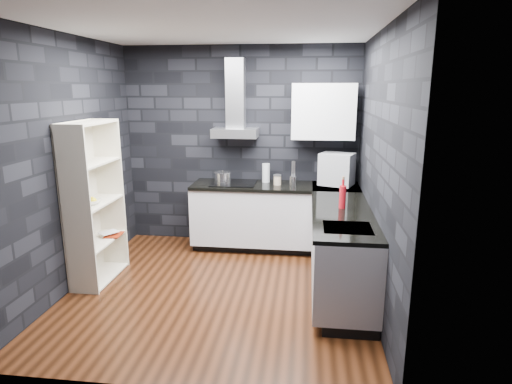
% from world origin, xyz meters
% --- Properties ---
extents(ground, '(3.20, 3.20, 0.00)m').
position_xyz_m(ground, '(0.00, 0.00, 0.00)').
color(ground, '#411F0E').
extents(ceiling, '(3.20, 3.20, 0.00)m').
position_xyz_m(ceiling, '(0.00, 0.00, 2.70)').
color(ceiling, white).
extents(wall_back, '(3.20, 0.05, 2.70)m').
position_xyz_m(wall_back, '(0.00, 1.62, 1.35)').
color(wall_back, black).
rests_on(wall_back, ground).
extents(wall_front, '(3.20, 0.05, 2.70)m').
position_xyz_m(wall_front, '(0.00, -1.62, 1.35)').
color(wall_front, black).
rests_on(wall_front, ground).
extents(wall_left, '(0.05, 3.20, 2.70)m').
position_xyz_m(wall_left, '(-1.62, 0.00, 1.35)').
color(wall_left, black).
rests_on(wall_left, ground).
extents(wall_right, '(0.05, 3.20, 2.70)m').
position_xyz_m(wall_right, '(1.62, 0.00, 1.35)').
color(wall_right, black).
rests_on(wall_right, ground).
extents(toekick_back, '(2.18, 0.50, 0.10)m').
position_xyz_m(toekick_back, '(0.50, 1.34, 0.05)').
color(toekick_back, black).
rests_on(toekick_back, ground).
extents(toekick_right, '(0.50, 1.78, 0.10)m').
position_xyz_m(toekick_right, '(1.34, 0.10, 0.05)').
color(toekick_right, black).
rests_on(toekick_right, ground).
extents(counter_back_cab, '(2.20, 0.60, 0.76)m').
position_xyz_m(counter_back_cab, '(0.50, 1.30, 0.48)').
color(counter_back_cab, silver).
rests_on(counter_back_cab, ground).
extents(counter_right_cab, '(0.60, 1.80, 0.76)m').
position_xyz_m(counter_right_cab, '(1.30, 0.10, 0.48)').
color(counter_right_cab, silver).
rests_on(counter_right_cab, ground).
extents(counter_back_top, '(2.20, 0.62, 0.04)m').
position_xyz_m(counter_back_top, '(0.50, 1.29, 0.88)').
color(counter_back_top, black).
rests_on(counter_back_top, counter_back_cab).
extents(counter_right_top, '(0.62, 1.80, 0.04)m').
position_xyz_m(counter_right_top, '(1.29, 0.10, 0.88)').
color(counter_right_top, black).
rests_on(counter_right_top, counter_right_cab).
extents(counter_corner_top, '(0.62, 0.62, 0.04)m').
position_xyz_m(counter_corner_top, '(1.30, 1.30, 0.88)').
color(counter_corner_top, black).
rests_on(counter_corner_top, counter_right_cab).
extents(hood_body, '(0.60, 0.34, 0.12)m').
position_xyz_m(hood_body, '(-0.05, 1.43, 1.56)').
color(hood_body, '#B7B7BB').
rests_on(hood_body, wall_back).
extents(hood_chimney, '(0.24, 0.20, 0.90)m').
position_xyz_m(hood_chimney, '(-0.05, 1.50, 2.07)').
color(hood_chimney, '#B7B7BB').
rests_on(hood_chimney, hood_body).
extents(upper_cabinet, '(0.80, 0.35, 0.70)m').
position_xyz_m(upper_cabinet, '(1.10, 1.43, 1.85)').
color(upper_cabinet, silver).
rests_on(upper_cabinet, wall_back).
extents(cooktop, '(0.58, 0.50, 0.01)m').
position_xyz_m(cooktop, '(-0.05, 1.30, 0.91)').
color(cooktop, black).
rests_on(cooktop, counter_back_top).
extents(sink_rim, '(0.44, 0.40, 0.01)m').
position_xyz_m(sink_rim, '(1.30, -0.40, 0.89)').
color(sink_rim, '#B7B7BB').
rests_on(sink_rim, counter_right_top).
extents(pot, '(0.23, 0.23, 0.13)m').
position_xyz_m(pot, '(-0.20, 1.27, 0.98)').
color(pot, silver).
rests_on(pot, cooktop).
extents(glass_vase, '(0.13, 0.13, 0.25)m').
position_xyz_m(glass_vase, '(0.36, 1.44, 1.03)').
color(glass_vase, silver).
rests_on(glass_vase, counter_back_top).
extents(storage_jar, '(0.11, 0.11, 0.12)m').
position_xyz_m(storage_jar, '(0.53, 1.29, 0.96)').
color(storage_jar, tan).
rests_on(storage_jar, counter_back_top).
extents(utensil_crock, '(0.12, 0.12, 0.12)m').
position_xyz_m(utensil_crock, '(0.73, 1.30, 0.96)').
color(utensil_crock, silver).
rests_on(utensil_crock, counter_back_top).
extents(appliance_garage, '(0.50, 0.44, 0.41)m').
position_xyz_m(appliance_garage, '(1.30, 1.30, 1.12)').
color(appliance_garage, '#9FA2A6').
rests_on(appliance_garage, counter_back_top).
extents(red_bottle, '(0.09, 0.09, 0.24)m').
position_xyz_m(red_bottle, '(1.30, 0.25, 1.02)').
color(red_bottle, '#B1121B').
rests_on(red_bottle, counter_right_top).
extents(bookshelf, '(0.38, 0.82, 1.80)m').
position_xyz_m(bookshelf, '(-1.42, 0.13, 0.90)').
color(bookshelf, beige).
rests_on(bookshelf, ground).
extents(fruit_bowl, '(0.24, 0.24, 0.06)m').
position_xyz_m(fruit_bowl, '(-1.42, 0.05, 0.94)').
color(fruit_bowl, white).
rests_on(fruit_bowl, bookshelf).
extents(book_red, '(0.18, 0.04, 0.24)m').
position_xyz_m(book_red, '(-1.40, 0.30, 0.57)').
color(book_red, maroon).
rests_on(book_red, bookshelf).
extents(book_second, '(0.13, 0.10, 0.20)m').
position_xyz_m(book_second, '(-1.42, 0.33, 0.59)').
color(book_second, '#B2B2B2').
rests_on(book_second, bookshelf).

